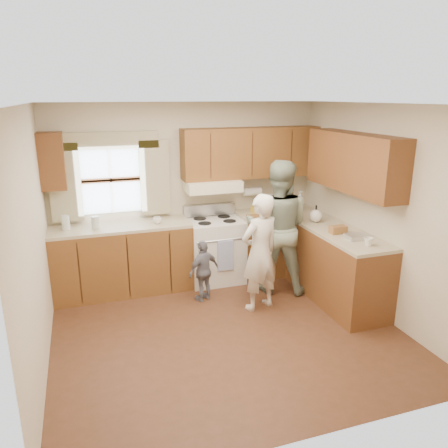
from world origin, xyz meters
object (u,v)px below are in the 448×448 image
object	(u,v)px
stove	(215,249)
woman_right	(278,227)
child	(204,271)
woman_left	(260,253)

from	to	relation	value
stove	woman_right	xyz separation A→B (m)	(0.70, -0.59, 0.43)
stove	woman_right	world-z (taller)	woman_right
woman_right	child	world-z (taller)	woman_right
stove	child	world-z (taller)	stove
stove	woman_left	xyz separation A→B (m)	(0.27, -1.02, 0.27)
stove	woman_right	size ratio (longest dim) A/B	0.60
woman_left	child	world-z (taller)	woman_left
child	woman_left	bearing A→B (deg)	118.04
stove	child	size ratio (longest dim) A/B	1.31
stove	woman_right	distance (m)	1.01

